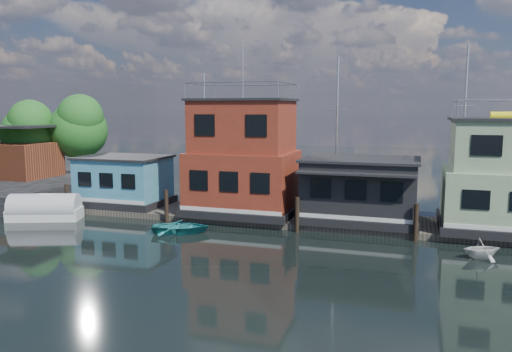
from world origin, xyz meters
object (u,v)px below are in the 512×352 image
(houseboat_red, at_px, (243,160))
(tarp_runabout, at_px, (45,209))
(houseboat_dark, at_px, (360,190))
(dinghy_white, at_px, (482,248))
(houseboat_blue, at_px, (124,181))
(dinghy_teal, at_px, (181,227))

(houseboat_red, height_order, tarp_runabout, houseboat_red)
(houseboat_dark, bearing_deg, tarp_runabout, -167.23)
(dinghy_white, bearing_deg, houseboat_dark, 26.50)
(houseboat_blue, bearing_deg, tarp_runabout, -124.96)
(dinghy_white, height_order, dinghy_teal, dinghy_white)
(tarp_runabout, bearing_deg, houseboat_dark, -7.81)
(houseboat_red, relative_size, tarp_runabout, 2.32)
(houseboat_blue, xyz_separation_m, houseboat_red, (9.50, 0.00, 1.90))
(dinghy_white, relative_size, dinghy_teal, 0.57)
(houseboat_red, bearing_deg, dinghy_teal, -113.55)
(houseboat_dark, bearing_deg, houseboat_blue, 179.94)
(dinghy_white, xyz_separation_m, tarp_runabout, (-27.54, 0.52, 0.19))
(dinghy_white, height_order, tarp_runabout, tarp_runabout)
(houseboat_red, xyz_separation_m, tarp_runabout, (-12.81, -4.74, -3.38))
(houseboat_blue, relative_size, dinghy_white, 3.15)
(houseboat_blue, relative_size, houseboat_red, 0.54)
(houseboat_dark, bearing_deg, dinghy_white, -37.88)
(houseboat_blue, relative_size, houseboat_dark, 0.86)
(houseboat_red, xyz_separation_m, houseboat_dark, (8.00, -0.02, -1.69))
(houseboat_red, height_order, houseboat_dark, houseboat_red)
(houseboat_red, relative_size, houseboat_dark, 1.60)
(houseboat_red, bearing_deg, houseboat_blue, -180.00)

